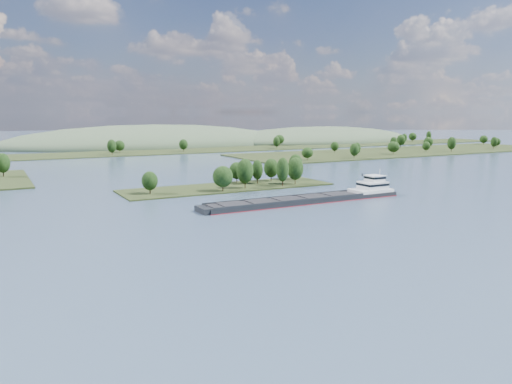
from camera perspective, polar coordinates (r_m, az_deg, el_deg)
ground at (r=182.23m, az=4.83°, el=-2.02°), size 1800.00×1800.00×0.00m
tree_island at (r=235.60m, az=-1.40°, el=1.64°), size 100.00×30.91×14.81m
right_bank at (r=466.83m, az=16.76°, el=4.53°), size 320.00×90.00×14.69m
back_shoreline at (r=443.45m, az=-14.53°, el=4.37°), size 900.00×60.00×15.68m
hill_east at (r=615.60m, az=7.38°, el=5.77°), size 260.00×140.00×36.00m
hill_west at (r=553.82m, az=-11.68°, el=5.29°), size 320.00×160.00×44.00m
cargo_barge at (r=199.87m, az=6.97°, el=-0.63°), size 87.78×11.31×11.86m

